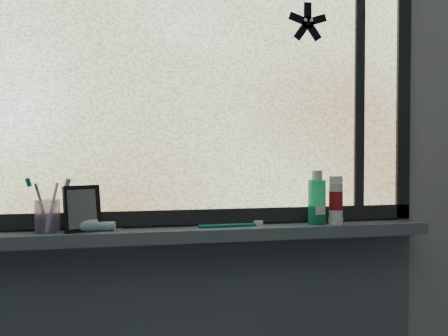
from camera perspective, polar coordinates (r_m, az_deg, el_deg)
The scene contains 13 objects.
wall_back at distance 1.70m, azimuth -3.56°, elevation 1.23°, with size 3.00×0.01×2.50m, color #9EA3A8.
windowsill at distance 1.65m, azimuth -3.14°, elevation -7.49°, with size 1.62×0.14×0.04m, color #4E5A69.
window_pane at distance 1.70m, azimuth -3.45°, elevation 10.69°, with size 1.50×0.01×1.00m, color silver.
frame_bottom at distance 1.69m, azimuth -3.41°, elevation -5.57°, with size 1.60×0.03×0.05m, color black.
frame_right at distance 1.97m, azimuth 19.69°, elevation 9.34°, with size 0.05×0.03×1.10m, color black.
frame_mullion at distance 1.89m, azimuth 15.13°, elevation 9.74°, with size 0.04×0.03×1.00m, color black.
starfish_sticker at distance 1.84m, azimuth 9.54°, elevation 16.06°, with size 0.15×0.02×0.15m, color black, non-canonical shape.
vanity_mirror at distance 1.61m, azimuth -15.89°, elevation -4.48°, with size 0.12×0.06×0.14m, color black.
toothpaste_tube at distance 1.61m, azimuth -14.61°, elevation -6.37°, with size 0.21×0.04×0.04m, color silver, non-canonical shape.
toothbrush_cup at distance 1.63m, azimuth -19.52°, elevation -5.20°, with size 0.08×0.08×0.10m, color #BDA9DF.
toothbrush_lying at distance 1.65m, azimuth 0.41°, elevation -6.49°, with size 0.24×0.02×0.02m, color #0C636C, non-canonical shape.
mouthwash_bottle at distance 1.75m, azimuth 10.56°, elevation -3.31°, with size 0.06×0.06×0.15m, color #20A777.
cream_tube at distance 1.77m, azimuth 12.66°, elevation -3.42°, with size 0.05×0.05×0.12m, color silver.
Camera 1 is at (-0.27, -0.38, 1.26)m, focal length 40.00 mm.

